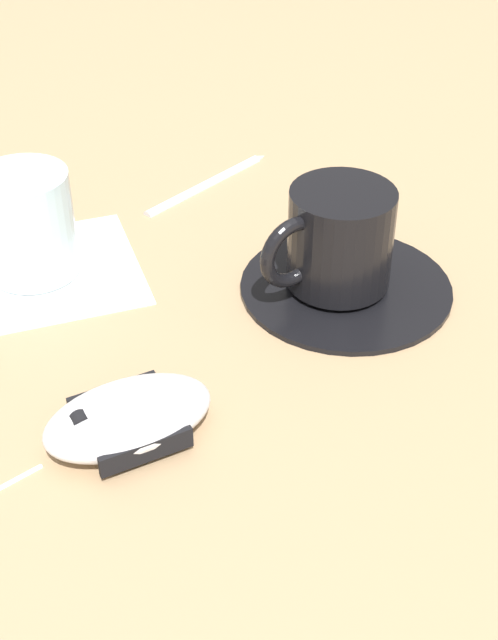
# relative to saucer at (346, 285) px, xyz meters

# --- Properties ---
(ground_plane) EXTENTS (3.00, 3.00, 0.00)m
(ground_plane) POSITION_rel_saucer_xyz_m (-0.09, 0.04, -0.00)
(ground_plane) COLOR #9E7F5B
(saucer) EXTENTS (0.16, 0.16, 0.01)m
(saucer) POSITION_rel_saucer_xyz_m (0.00, 0.00, 0.00)
(saucer) COLOR black
(saucer) RESTS_ON ground
(coffee_cup) EXTENTS (0.11, 0.08, 0.07)m
(coffee_cup) POSITION_rel_saucer_xyz_m (-0.01, 0.00, 0.04)
(coffee_cup) COLOR black
(coffee_cup) RESTS_ON saucer
(computer_mouse) EXTENTS (0.11, 0.07, 0.03)m
(computer_mouse) POSITION_rel_saucer_xyz_m (-0.20, -0.06, 0.01)
(computer_mouse) COLOR silver
(computer_mouse) RESTS_ON ground
(napkin_under_glass) EXTENTS (0.16, 0.16, 0.00)m
(napkin_under_glass) POSITION_rel_saucer_xyz_m (-0.18, 0.14, -0.00)
(napkin_under_glass) COLOR white
(napkin_under_glass) RESTS_ON ground
(drinking_glass) EXTENTS (0.07, 0.07, 0.08)m
(drinking_glass) POSITION_rel_saucer_xyz_m (-0.19, 0.14, 0.04)
(drinking_glass) COLOR silver
(drinking_glass) RESTS_ON napkin_under_glass
(pen) EXTENTS (0.15, 0.05, 0.01)m
(pen) POSITION_rel_saucer_xyz_m (-0.01, 0.19, 0.00)
(pen) COLOR silver
(pen) RESTS_ON ground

